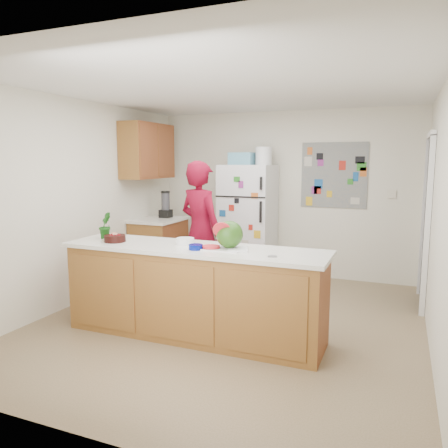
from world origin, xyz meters
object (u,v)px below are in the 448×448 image
at_px(refrigerator, 248,222).
at_px(person, 201,232).
at_px(cherry_bowl, 115,238).
at_px(watermelon, 229,234).

relative_size(refrigerator, person, 0.97).
relative_size(person, cherry_bowl, 8.00).
bearing_deg(refrigerator, person, -97.83).
bearing_deg(refrigerator, watermelon, -75.09).
height_order(refrigerator, watermelon, refrigerator).
bearing_deg(cherry_bowl, watermelon, 4.38).
xyz_separation_m(person, watermelon, (0.81, -1.07, 0.18)).
distance_m(person, cherry_bowl, 1.24).
bearing_deg(cherry_bowl, person, 69.18).
relative_size(refrigerator, cherry_bowl, 7.73).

